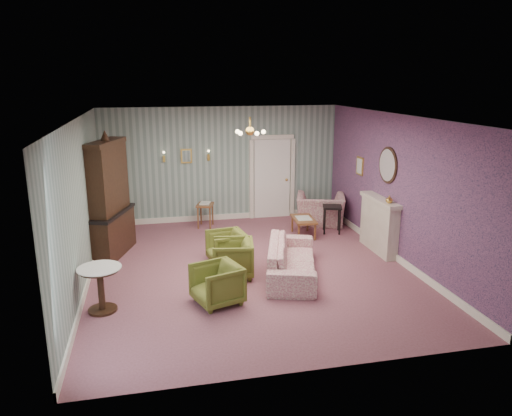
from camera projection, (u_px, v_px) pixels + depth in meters
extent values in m
plane|color=#864E5C|center=(250.00, 268.00, 9.44)|extent=(7.00, 7.00, 0.00)
plane|color=white|center=(250.00, 117.00, 8.69)|extent=(7.00, 7.00, 0.00)
plane|color=slate|center=(222.00, 164.00, 12.36)|extent=(6.00, 0.00, 6.00)
plane|color=slate|center=(310.00, 263.00, 5.76)|extent=(6.00, 0.00, 6.00)
plane|color=slate|center=(81.00, 205.00, 8.44)|extent=(0.00, 7.00, 7.00)
plane|color=slate|center=(397.00, 188.00, 9.68)|extent=(0.00, 7.00, 7.00)
plane|color=#AA5583|center=(397.00, 188.00, 9.68)|extent=(0.00, 7.00, 7.00)
imported|color=brown|center=(217.00, 282.00, 7.89)|extent=(0.86, 0.89, 0.73)
imported|color=brown|center=(233.00, 256.00, 9.01)|extent=(0.80, 0.84, 0.76)
imported|color=brown|center=(226.00, 246.00, 9.64)|extent=(0.75, 0.79, 0.72)
imported|color=#973D58|center=(292.00, 254.00, 9.02)|extent=(1.23, 2.26, 0.85)
imported|color=#973D58|center=(321.00, 205.00, 12.17)|extent=(1.35, 1.09, 1.02)
imported|color=gold|center=(389.00, 199.00, 9.71)|extent=(0.15, 0.15, 0.15)
cube|color=maroon|center=(321.00, 207.00, 12.03)|extent=(0.41, 0.28, 0.39)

